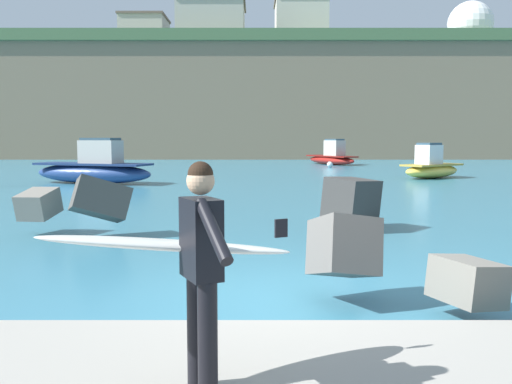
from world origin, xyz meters
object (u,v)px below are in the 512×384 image
object	(u,v)px
boat_near_centre	(433,167)
station_building_annex	(199,47)
mooring_buoy_middle	(331,164)
station_building_central	(146,39)
station_building_east	(302,26)
station_building_west	(213,24)
mooring_buoy_inner	(332,183)
boat_mid_left	(96,169)
radar_dome	(472,30)
surfer_with_board	(194,258)
boat_mid_centre	(333,157)

from	to	relation	value
boat_near_centre	station_building_annex	bearing A→B (deg)	109.82
mooring_buoy_middle	station_building_central	world-z (taller)	station_building_central
boat_near_centre	station_building_east	size ratio (longest dim) A/B	0.60
boat_near_centre	mooring_buoy_middle	distance (m)	12.28
station_building_central	station_building_annex	xyz separation A→B (m)	(7.60, -0.41, -1.16)
station_building_west	station_building_central	size ratio (longest dim) A/B	1.09
station_building_central	station_building_east	world-z (taller)	station_building_east
mooring_buoy_inner	station_building_central	xyz separation A→B (m)	(-19.45, 57.05, 16.38)
station_building_west	station_building_east	size ratio (longest dim) A/B	1.14
mooring_buoy_inner	station_building_annex	xyz separation A→B (m)	(-11.85, 56.64, 15.22)
boat_mid_left	station_building_west	xyz separation A→B (m)	(2.52, 41.23, 15.24)
boat_near_centre	station_building_west	size ratio (longest dim) A/B	0.52
mooring_buoy_inner	radar_dome	xyz separation A→B (m)	(27.60, 56.86, 17.52)
surfer_with_board	boat_near_centre	size ratio (longest dim) A/B	0.48
station_building_east	station_building_annex	distance (m)	16.87
mooring_buoy_middle	station_building_annex	distance (m)	44.23
surfer_with_board	station_building_central	world-z (taller)	station_building_central
surfer_with_board	mooring_buoy_inner	bearing A→B (deg)	79.36
mooring_buoy_inner	station_building_east	xyz separation A→B (m)	(2.38, 47.66, 16.39)
radar_dome	station_building_central	size ratio (longest dim) A/B	1.13
surfer_with_board	station_building_east	distance (m)	70.00
boat_mid_centre	station_building_central	world-z (taller)	station_building_central
station_building_west	station_building_annex	world-z (taller)	station_building_west
boat_near_centre	station_building_central	size ratio (longest dim) A/B	0.57
boat_near_centre	station_building_east	xyz separation A→B (m)	(-4.01, 41.63, 16.00)
boat_mid_left	station_building_annex	bearing A→B (deg)	90.67
radar_dome	station_building_annex	xyz separation A→B (m)	(-39.45, -0.22, -2.29)
mooring_buoy_inner	station_building_west	size ratio (longest dim) A/B	0.05
boat_mid_left	boat_mid_centre	world-z (taller)	boat_mid_left
mooring_buoy_middle	station_building_east	xyz separation A→B (m)	(0.07, 30.05, 16.39)
mooring_buoy_inner	mooring_buoy_middle	size ratio (longest dim) A/B	1.00
radar_dome	station_building_annex	world-z (taller)	radar_dome
mooring_buoy_middle	station_building_annex	bearing A→B (deg)	109.94
mooring_buoy_middle	station_building_central	size ratio (longest dim) A/B	0.06
station_building_east	station_building_annex	xyz separation A→B (m)	(-14.23, 8.98, -1.17)
boat_mid_centre	station_building_central	bearing A→B (deg)	122.78
station_building_central	station_building_annex	size ratio (longest dim) A/B	1.41
station_building_west	station_building_central	bearing A→B (deg)	128.45
radar_dome	station_building_central	bearing A→B (deg)	179.77
radar_dome	station_building_central	world-z (taller)	radar_dome
station_building_east	radar_dome	bearing A→B (deg)	20.05
boat_mid_left	boat_mid_centre	distance (m)	24.42
mooring_buoy_inner	station_building_central	size ratio (longest dim) A/B	0.06
station_building_central	boat_near_centre	bearing A→B (deg)	-63.14
surfer_with_board	boat_mid_left	distance (m)	23.83
mooring_buoy_inner	station_building_central	bearing A→B (deg)	108.82
radar_dome	mooring_buoy_middle	bearing A→B (deg)	-122.79
boat_mid_centre	station_building_central	size ratio (longest dim) A/B	0.84
radar_dome	station_building_central	xyz separation A→B (m)	(-47.05, 0.19, -1.14)
surfer_with_board	station_building_east	size ratio (longest dim) A/B	0.28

